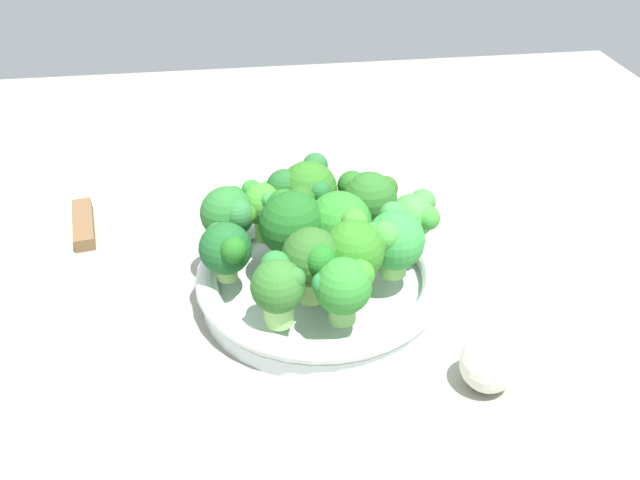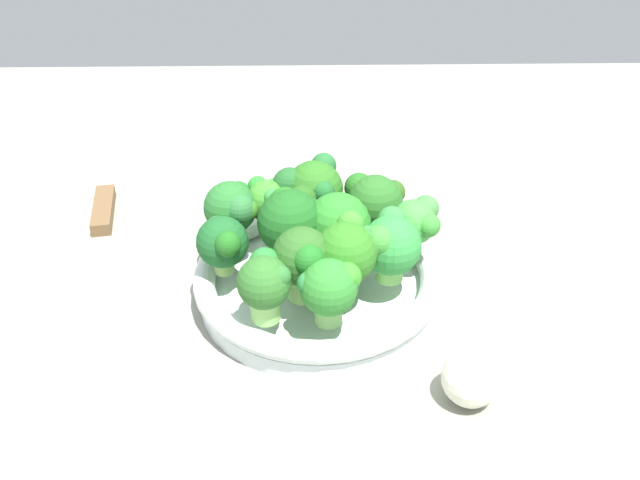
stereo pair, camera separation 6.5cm
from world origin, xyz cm
name	(u,v)px [view 2 (the right image)]	position (x,y,z in cm)	size (l,w,h in cm)	color
ground_plane	(311,289)	(0.00, 0.00, -1.25)	(130.00, 130.00, 2.50)	gray
bowl	(320,281)	(-2.86, -0.90, 1.99)	(24.45, 24.45, 3.90)	white
broccoli_floret_0	(333,287)	(-11.11, -1.85, 7.57)	(5.01, 5.52, 6.21)	#79B45C
broccoli_floret_1	(376,201)	(3.16, -6.78, 7.57)	(5.98, 6.29, 6.49)	#7DC050
broccoli_floret_2	(391,244)	(-5.03, -7.40, 7.82)	(6.18, 6.35, 6.58)	#8AD062
broccoli_floret_3	(270,201)	(2.78, 4.10, 7.97)	(4.82, 4.29, 6.29)	#84CB5A
broccoli_floret_4	(225,242)	(-3.68, 8.04, 7.35)	(6.13, 4.95, 5.90)	#87B85A
broccoli_floret_5	(314,189)	(4.00, -0.41, 8.59)	(6.79, 7.25, 7.63)	#8BCA66
broccoli_floret_6	(294,220)	(-1.92, 1.57, 8.61)	(6.82, 6.32, 7.85)	#88CA62
broccoli_floret_7	(351,253)	(-7.02, -3.61, 8.28)	(5.68, 6.20, 7.27)	#7FBA51
broccoli_floret_8	(235,208)	(1.19, 7.41, 8.10)	(5.95, 5.54, 6.85)	#99D674
broccoli_floret_9	(306,259)	(-7.86, 0.42, 8.20)	(5.77, 5.37, 7.15)	#9BCD6B
broccoli_floret_10	(337,225)	(-2.06, -2.57, 8.04)	(6.89, 7.46, 7.31)	#81C35D
broccoli_floret_11	(268,282)	(-10.39, 3.75, 7.65)	(5.56, 4.73, 6.25)	#95DA6E
broccoli_floret_12	(419,222)	(-1.73, -10.42, 8.05)	(4.69, 4.73, 6.41)	#87CA6A
knife	(108,191)	(18.11, 25.21, 0.55)	(26.63, 6.77, 1.50)	silver
garlic_bulb	(474,378)	(-16.94, -13.25, 2.45)	(4.89, 4.89, 4.89)	white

